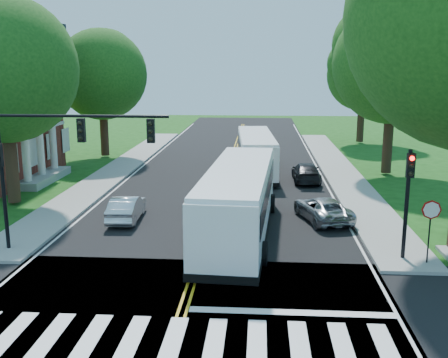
# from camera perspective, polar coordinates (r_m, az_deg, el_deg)

# --- Properties ---
(ground) EXTENTS (140.00, 140.00, 0.00)m
(ground) POSITION_cam_1_polar(r_m,az_deg,el_deg) (16.08, -5.33, -16.44)
(ground) COLOR #164411
(ground) RESTS_ON ground
(road) EXTENTS (14.00, 96.00, 0.01)m
(road) POSITION_cam_1_polar(r_m,az_deg,el_deg) (32.92, -0.28, -1.32)
(road) COLOR black
(road) RESTS_ON ground
(cross_road) EXTENTS (60.00, 12.00, 0.01)m
(cross_road) POSITION_cam_1_polar(r_m,az_deg,el_deg) (16.08, -5.33, -16.42)
(cross_road) COLOR black
(cross_road) RESTS_ON ground
(center_line) EXTENTS (0.36, 70.00, 0.01)m
(center_line) POSITION_cam_1_polar(r_m,az_deg,el_deg) (36.81, 0.19, 0.14)
(center_line) COLOR gold
(center_line) RESTS_ON road
(edge_line_w) EXTENTS (0.12, 70.00, 0.01)m
(edge_line_w) POSITION_cam_1_polar(r_m,az_deg,el_deg) (37.87, -10.13, 0.29)
(edge_line_w) COLOR silver
(edge_line_w) RESTS_ON road
(edge_line_e) EXTENTS (0.12, 70.00, 0.01)m
(edge_line_e) POSITION_cam_1_polar(r_m,az_deg,el_deg) (36.99, 10.76, -0.01)
(edge_line_e) COLOR silver
(edge_line_e) RESTS_ON road
(crosswalk) EXTENTS (12.60, 3.00, 0.01)m
(crosswalk) POSITION_cam_1_polar(r_m,az_deg,el_deg) (15.65, -5.64, -17.26)
(crosswalk) COLOR silver
(crosswalk) RESTS_ON road
(stop_bar) EXTENTS (6.60, 0.40, 0.01)m
(stop_bar) POSITION_cam_1_polar(r_m,az_deg,el_deg) (17.34, 7.42, -14.19)
(stop_bar) COLOR silver
(stop_bar) RESTS_ON road
(sidewalk_nw) EXTENTS (2.60, 40.00, 0.15)m
(sidewalk_nw) POSITION_cam_1_polar(r_m,az_deg,el_deg) (41.08, -11.15, 1.26)
(sidewalk_nw) COLOR gray
(sidewalk_nw) RESTS_ON ground
(sidewalk_ne) EXTENTS (2.60, 40.00, 0.15)m
(sidewalk_ne) POSITION_cam_1_polar(r_m,az_deg,el_deg) (40.09, 12.41, 0.94)
(sidewalk_ne) COLOR gray
(sidewalk_ne) RESTS_ON ground
(tree_west_near) EXTENTS (8.00, 8.00, 11.40)m
(tree_west_near) POSITION_cam_1_polar(r_m,az_deg,el_deg) (31.20, -22.89, 10.94)
(tree_west_near) COLOR black
(tree_west_near) RESTS_ON ground
(tree_west_far) EXTENTS (7.60, 7.60, 10.67)m
(tree_west_far) POSITION_cam_1_polar(r_m,az_deg,el_deg) (45.93, -13.19, 11.00)
(tree_west_far) COLOR black
(tree_west_far) RESTS_ON ground
(tree_east_mid) EXTENTS (8.40, 8.40, 11.93)m
(tree_east_mid) POSITION_cam_1_polar(r_m,az_deg,el_deg) (38.99, 17.91, 11.85)
(tree_east_mid) COLOR black
(tree_east_mid) RESTS_ON ground
(tree_east_far) EXTENTS (7.20, 7.20, 10.34)m
(tree_east_far) POSITION_cam_1_polar(r_m,az_deg,el_deg) (54.86, 14.91, 10.92)
(tree_east_far) COLOR black
(tree_east_far) RESTS_ON ground
(signal_nw) EXTENTS (7.15, 0.46, 5.66)m
(signal_nw) POSITION_cam_1_polar(r_m,az_deg,el_deg) (22.21, -17.90, 3.01)
(signal_nw) COLOR black
(signal_nw) RESTS_ON ground
(signal_ne) EXTENTS (0.30, 0.46, 4.40)m
(signal_ne) POSITION_cam_1_polar(r_m,az_deg,el_deg) (21.68, 19.40, -1.11)
(signal_ne) COLOR black
(signal_ne) RESTS_ON ground
(stop_sign) EXTENTS (0.76, 0.08, 2.53)m
(stop_sign) POSITION_cam_1_polar(r_m,az_deg,el_deg) (21.70, 21.58, -3.81)
(stop_sign) COLOR black
(stop_sign) RESTS_ON ground
(bus_lead) EXTENTS (3.55, 12.49, 3.20)m
(bus_lead) POSITION_cam_1_polar(r_m,az_deg,el_deg) (24.06, 1.63, -2.24)
(bus_lead) COLOR white
(bus_lead) RESTS_ON road
(bus_follow) EXTENTS (3.21, 11.18, 2.85)m
(bus_follow) POSITION_cam_1_polar(r_m,az_deg,el_deg) (38.38, 3.49, 2.90)
(bus_follow) COLOR white
(bus_follow) RESTS_ON road
(hatchback) EXTENTS (1.50, 3.89, 1.27)m
(hatchback) POSITION_cam_1_polar(r_m,az_deg,el_deg) (27.04, -10.56, -3.13)
(hatchback) COLOR silver
(hatchback) RESTS_ON road
(suv) EXTENTS (3.06, 4.68, 1.20)m
(suv) POSITION_cam_1_polar(r_m,az_deg,el_deg) (27.07, 10.66, -3.20)
(suv) COLOR #A4A6AB
(suv) RESTS_ON road
(dark_sedan) EXTENTS (1.82, 4.42, 1.28)m
(dark_sedan) POSITION_cam_1_polar(r_m,az_deg,el_deg) (35.91, 8.93, 0.73)
(dark_sedan) COLOR black
(dark_sedan) RESTS_ON road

